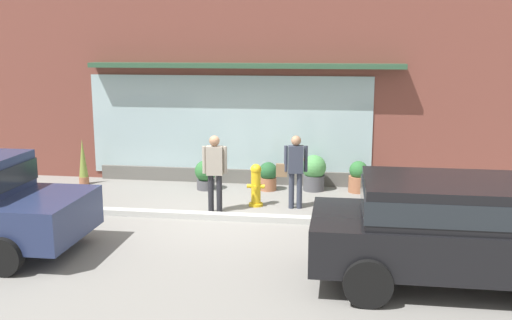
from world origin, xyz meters
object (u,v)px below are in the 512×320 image
Objects in this scene: fire_hydrant at (256,185)px; potted_plant_window_left at (83,162)px; potted_plant_by_entrance at (314,172)px; potted_plant_corner_tall at (268,176)px; potted_plant_near_hydrant at (358,177)px; pedestrian_passerby at (215,167)px; pedestrian_with_handbag at (295,166)px; potted_plant_window_center at (206,174)px; parked_car_black at (454,226)px.

fire_hydrant is 0.81× the size of potted_plant_window_left.
potted_plant_window_left reaches higher than potted_plant_by_entrance.
potted_plant_near_hydrant is at bearing 3.49° from potted_plant_corner_tall.
potted_plant_near_hydrant is (3.03, 2.17, -0.59)m from pedestrian_passerby.
pedestrian_passerby is at bearing -144.36° from potted_plant_near_hydrant.
pedestrian_passerby reaches higher than fire_hydrant.
pedestrian_with_handbag reaches higher than potted_plant_by_entrance.
potted_plant_by_entrance reaches higher than potted_plant_corner_tall.
potted_plant_near_hydrant reaches higher than potted_plant_window_center.
pedestrian_with_handbag is at bearing 125.25° from parked_car_black.
potted_plant_window_center is (-2.28, 1.34, -0.54)m from pedestrian_with_handbag.
potted_plant_corner_tall is at bearing 1.00° from potted_plant_window_left.
fire_hydrant is 1.24× the size of potted_plant_near_hydrant.
fire_hydrant is at bearing -126.77° from potted_plant_by_entrance.
pedestrian_passerby reaches higher than potted_plant_window_center.
potted_plant_corner_tall is (-3.39, 5.24, -0.55)m from parked_car_black.
pedestrian_with_handbag is 2.20× the size of potted_plant_window_center.
potted_plant_by_entrance is 1.07m from potted_plant_near_hydrant.
pedestrian_with_handbag is 2.22m from potted_plant_near_hydrant.
potted_plant_window_left is at bearing 178.75° from potted_plant_window_center.
potted_plant_by_entrance is 1.11m from potted_plant_corner_tall.
fire_hydrant is 1.10m from pedestrian_passerby.
parked_car_black is at bearing -77.12° from potted_plant_near_hydrant.
fire_hydrant is at bearing -16.31° from potted_plant_window_left.
potted_plant_near_hydrant is 1.09× the size of potted_plant_corner_tall.
potted_plant_by_entrance is (1.96, 2.19, -0.51)m from pedestrian_passerby.
potted_plant_window_center reaches higher than potted_plant_corner_tall.
parked_car_black is 9.61m from potted_plant_window_left.
potted_plant_window_left reaches higher than fire_hydrant.
pedestrian_passerby is at bearing -142.05° from fire_hydrant.
parked_car_black is at bearing -57.11° from potted_plant_corner_tall.
pedestrian_with_handbag is 2.30× the size of potted_plant_corner_tall.
potted_plant_near_hydrant is at bearing 4.40° from potted_plant_window_center.
pedestrian_with_handbag reaches higher than fire_hydrant.
pedestrian_passerby is 2.37× the size of potted_plant_corner_tall.
potted_plant_by_entrance is at bearing 6.61° from potted_plant_window_center.
pedestrian_with_handbag reaches higher than potted_plant_corner_tall.
potted_plant_window_left is 6.87m from potted_plant_near_hydrant.
pedestrian_passerby is 1.41× the size of potted_plant_window_left.
pedestrian_with_handbag is at bearing -130.73° from potted_plant_near_hydrant.
potted_plant_near_hydrant is (6.87, 0.21, -0.19)m from potted_plant_window_left.
potted_plant_by_entrance is (5.80, 0.23, -0.11)m from potted_plant_window_left.
potted_plant_by_entrance is (-2.30, 5.39, -0.45)m from parked_car_black.
potted_plant_window_left is 1.53× the size of potted_plant_near_hydrant.
potted_plant_window_center is at bearing -36.69° from pedestrian_with_handbag.
pedestrian_with_handbag reaches higher than potted_plant_window_left.
parked_car_black reaches higher than fire_hydrant.
potted_plant_corner_tall is (1.52, 0.15, -0.02)m from potted_plant_window_center.
potted_plant_window_center is 0.96× the size of potted_plant_near_hydrant.
fire_hydrant is 4.81m from potted_plant_window_left.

